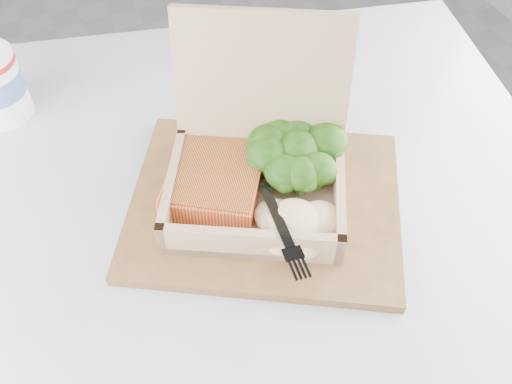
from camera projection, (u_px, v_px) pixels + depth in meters
name	position (u px, v px, depth m)	size (l,w,h in m)	color
floor	(4.00, 287.00, 1.47)	(4.00, 4.00, 0.00)	gray
cafe_table	(238.00, 315.00, 0.80)	(1.02, 1.02, 0.75)	black
serving_tray	(265.00, 204.00, 0.68)	(0.31, 0.25, 0.01)	brown
takeout_container	(258.00, 157.00, 0.65)	(0.27, 0.26, 0.19)	#9F7F5F
salmon_fillet	(217.00, 173.00, 0.67)	(0.11, 0.14, 0.03)	orange
broccoli_pile	(297.00, 156.00, 0.67)	(0.13, 0.13, 0.05)	#366616
mashed_potatoes	(294.00, 222.00, 0.62)	(0.10, 0.09, 0.03)	#D2BD88
plastic_fork	(271.00, 202.00, 0.62)	(0.04, 0.14, 0.02)	black
receipt	(266.00, 103.00, 0.80)	(0.07, 0.14, 0.00)	silver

